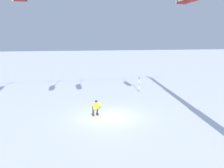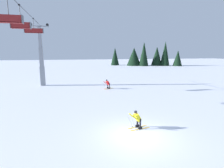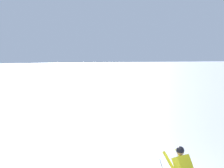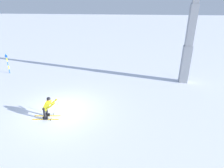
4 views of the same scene
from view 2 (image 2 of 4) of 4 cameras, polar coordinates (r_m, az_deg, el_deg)
The scene contains 8 objects.
ground_plane at distance 12.17m, azimuth 8.21°, elevation -16.31°, with size 260.00×260.00×0.00m, color white.
skier_carving_main at distance 12.87m, azimuth 8.21°, elevation -11.02°, with size 0.83×1.65×1.49m.
lift_tower_far at distance 30.99m, azimuth -22.02°, elevation 7.26°, with size 0.71×2.92×10.00m.
chairlift_seat_second at distance 16.22m, azimuth -30.68°, elevation 17.94°, with size 0.61×1.97×2.26m.
chairlift_seat_middle at distance 19.62m, azimuth -27.66°, elevation 16.71°, with size 0.61×1.78×2.23m.
chairlift_seat_fourth at distance 26.26m, azimuth -24.15°, elevation 15.59°, with size 0.61×2.35×1.93m.
skier_distant_uphill at distance 26.37m, azimuth -1.43°, elevation 0.21°, with size 1.39×1.80×1.59m.
tree_line_ridge at distance 75.76m, azimuth 11.30°, elevation 9.04°, with size 14.06×27.61×9.96m.
Camera 2 is at (-10.06, 4.20, 5.42)m, focal length 28.00 mm.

